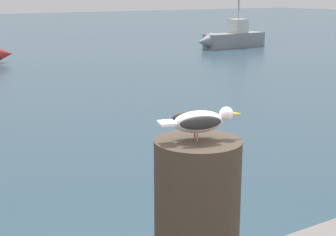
% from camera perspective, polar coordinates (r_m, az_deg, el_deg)
% --- Properties ---
extents(mooring_post, '(0.40, 0.40, 0.81)m').
position_cam_1_polar(mooring_post, '(2.43, 3.23, -11.62)').
color(mooring_post, '#382D23').
rests_on(mooring_post, harbor_quay).
extents(seagull, '(0.39, 0.19, 0.14)m').
position_cam_1_polar(seagull, '(2.27, 3.56, -0.30)').
color(seagull, '#C67460').
rests_on(seagull, mooring_post).
extents(boat_grey, '(3.77, 0.98, 3.49)m').
position_cam_1_polar(boat_grey, '(24.19, 6.92, 8.79)').
color(boat_grey, gray).
rests_on(boat_grey, ground_plane).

